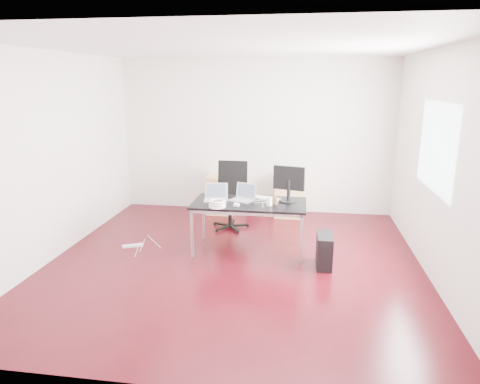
# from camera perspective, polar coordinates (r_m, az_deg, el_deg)

# --- Properties ---
(room_shell) EXTENTS (5.00, 5.00, 5.00)m
(room_shell) POSITION_cam_1_polar(r_m,az_deg,el_deg) (5.49, -0.46, 4.14)
(room_shell) COLOR #35060C
(room_shell) RESTS_ON ground
(desk) EXTENTS (1.60, 0.80, 0.73)m
(desk) POSITION_cam_1_polar(r_m,az_deg,el_deg) (6.07, 1.23, -1.87)
(desk) COLOR black
(desk) RESTS_ON ground
(office_chair) EXTENTS (0.49, 0.51, 1.08)m
(office_chair) POSITION_cam_1_polar(r_m,az_deg,el_deg) (7.12, -1.22, 0.03)
(office_chair) COLOR black
(office_chair) RESTS_ON ground
(filing_cabinet_left) EXTENTS (0.50, 0.50, 0.70)m
(filing_cabinet_left) POSITION_cam_1_polar(r_m,az_deg,el_deg) (7.97, -2.47, -0.29)
(filing_cabinet_left) COLOR tan
(filing_cabinet_left) RESTS_ON ground
(filing_cabinet_right) EXTENTS (0.50, 0.50, 0.70)m
(filing_cabinet_right) POSITION_cam_1_polar(r_m,az_deg,el_deg) (7.83, 6.56, -0.64)
(filing_cabinet_right) COLOR tan
(filing_cabinet_right) RESTS_ON ground
(pc_tower) EXTENTS (0.21, 0.45, 0.44)m
(pc_tower) POSITION_cam_1_polar(r_m,az_deg,el_deg) (5.82, 11.16, -7.67)
(pc_tower) COLOR black
(pc_tower) RESTS_ON ground
(wastebasket) EXTENTS (0.29, 0.29, 0.28)m
(wastebasket) POSITION_cam_1_polar(r_m,az_deg,el_deg) (7.95, 1.78, -1.88)
(wastebasket) COLOR black
(wastebasket) RESTS_ON ground
(power_strip) EXTENTS (0.30, 0.18, 0.04)m
(power_strip) POSITION_cam_1_polar(r_m,az_deg,el_deg) (6.61, -14.10, -6.97)
(power_strip) COLOR white
(power_strip) RESTS_ON ground
(laptop_left) EXTENTS (0.36, 0.29, 0.23)m
(laptop_left) POSITION_cam_1_polar(r_m,az_deg,el_deg) (6.16, -3.23, -0.58)
(laptop_left) COLOR silver
(laptop_left) RESTS_ON desk
(laptop_right) EXTENTS (0.40, 0.37, 0.23)m
(laptop_right) POSITION_cam_1_polar(r_m,az_deg,el_deg) (6.14, 0.49, -0.61)
(laptop_right) COLOR silver
(laptop_right) RESTS_ON desk
(monitor) EXTENTS (0.45, 0.26, 0.51)m
(monitor) POSITION_cam_1_polar(r_m,az_deg,el_deg) (6.07, 6.53, 1.33)
(monitor) COLOR black
(monitor) RESTS_ON desk
(keyboard) EXTENTS (0.46, 0.28, 0.02)m
(keyboard) POSITION_cam_1_polar(r_m,az_deg,el_deg) (6.23, 3.41, -0.84)
(keyboard) COLOR white
(keyboard) RESTS_ON desk
(cup_white) EXTENTS (0.10, 0.10, 0.12)m
(cup_white) POSITION_cam_1_polar(r_m,az_deg,el_deg) (5.90, 3.92, -1.26)
(cup_white) COLOR white
(cup_white) RESTS_ON desk
(cup_brown) EXTENTS (0.08, 0.08, 0.10)m
(cup_brown) POSITION_cam_1_polar(r_m,az_deg,el_deg) (5.98, 4.71, -1.15)
(cup_brown) COLOR brown
(cup_brown) RESTS_ON desk
(cable_coil) EXTENTS (0.24, 0.24, 0.11)m
(cable_coil) POSITION_cam_1_polar(r_m,az_deg,el_deg) (5.80, -3.05, -1.59)
(cable_coil) COLOR white
(cable_coil) RESTS_ON desk
(power_adapter) EXTENTS (0.08, 0.08, 0.03)m
(power_adapter) POSITION_cam_1_polar(r_m,az_deg,el_deg) (5.88, -0.48, -1.74)
(power_adapter) COLOR white
(power_adapter) RESTS_ON desk
(speaker) EXTENTS (0.09, 0.08, 0.18)m
(speaker) POSITION_cam_1_polar(r_m,az_deg,el_deg) (7.80, -2.58, 2.71)
(speaker) COLOR #9E9E9E
(speaker) RESTS_ON filing_cabinet_left
(navy_garment) EXTENTS (0.34, 0.29, 0.09)m
(navy_garment) POSITION_cam_1_polar(r_m,az_deg,el_deg) (7.66, 6.30, 2.08)
(navy_garment) COLOR black
(navy_garment) RESTS_ON filing_cabinet_right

